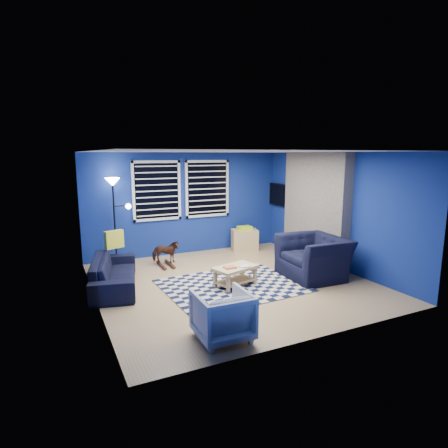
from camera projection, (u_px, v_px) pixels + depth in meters
name	position (u px, v px, depth m)	size (l,w,h in m)	color
floor	(232.00, 282.00, 7.27)	(5.00, 5.00, 0.00)	tan
ceiling	(232.00, 152.00, 6.81)	(5.00, 5.00, 0.00)	white
wall_back	(187.00, 204.00, 9.26)	(5.00, 5.00, 0.00)	navy
wall_left	(93.00, 231.00, 5.98)	(5.00, 5.00, 0.00)	navy
wall_right	(335.00, 211.00, 8.10)	(5.00, 5.00, 0.00)	navy
fireplace	(315.00, 210.00, 8.50)	(0.65, 2.00, 2.50)	gray
window_left	(157.00, 191.00, 8.84)	(1.17, 0.06, 1.42)	black
window_right	(207.00, 189.00, 9.39)	(1.17, 0.06, 1.42)	black
tv	(281.00, 195.00, 9.83)	(0.07, 1.00, 0.58)	black
rug	(232.00, 286.00, 7.07)	(2.50, 2.00, 0.02)	black
sofa	(114.00, 273.00, 6.94)	(0.76, 1.94, 0.57)	black
armchair_big	(313.00, 257.00, 7.52)	(1.11, 1.27, 0.83)	black
armchair_bent	(222.00, 315.00, 5.00)	(0.71, 0.73, 0.66)	gray
rocking_horse	(165.00, 252.00, 8.26)	(0.60, 0.27, 0.51)	#4A2417
coffee_table	(235.00, 272.00, 7.00)	(0.91, 0.67, 0.41)	tan
cabinet	(245.00, 240.00, 9.68)	(0.74, 0.59, 0.63)	tan
floor_lamp	(114.00, 194.00, 8.22)	(0.53, 0.33, 1.95)	black
throw_pillow	(114.00, 239.00, 7.59)	(0.38, 0.12, 0.36)	yellow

